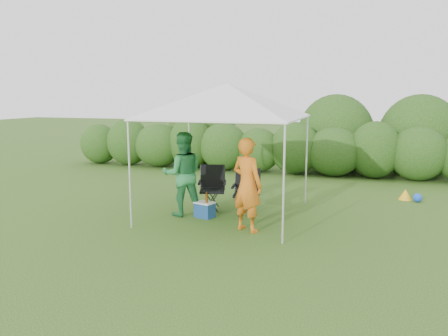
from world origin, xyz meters
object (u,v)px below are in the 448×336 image
(canopy, at_px, (227,101))
(woman, at_px, (183,174))
(cooler, at_px, (205,210))
(chair_right, at_px, (247,189))
(chair_left, at_px, (212,184))
(man, at_px, (247,185))

(canopy, distance_m, woman, 1.82)
(canopy, relative_size, cooler, 6.59)
(chair_right, bearing_deg, chair_left, 161.57)
(chair_left, relative_size, man, 0.56)
(man, xyz_separation_m, cooler, (-1.10, 0.63, -0.73))
(woman, bearing_deg, cooler, 147.83)
(man, xyz_separation_m, woman, (-1.61, 0.66, 0.00))
(chair_left, bearing_deg, chair_right, -26.87)
(chair_right, bearing_deg, cooler, -150.90)
(canopy, height_order, woman, canopy)
(chair_right, distance_m, cooler, 1.05)
(chair_left, relative_size, cooler, 2.13)
(man, bearing_deg, chair_left, -24.65)
(canopy, relative_size, woman, 1.71)
(canopy, relative_size, chair_left, 3.09)
(man, bearing_deg, woman, 2.15)
(chair_left, height_order, cooler, chair_left)
(man, bearing_deg, chair_right, -50.43)
(canopy, distance_m, chair_right, 1.96)
(cooler, bearing_deg, man, -11.76)
(canopy, distance_m, chair_left, 1.99)
(chair_right, relative_size, cooler, 2.10)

